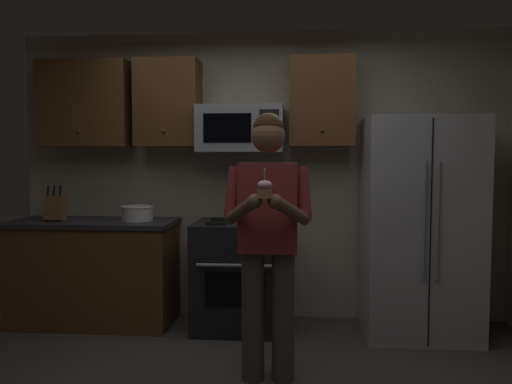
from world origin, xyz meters
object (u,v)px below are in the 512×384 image
refrigerator (419,227)px  knife_block (56,208)px  microwave (241,129)px  bowl_large_white (137,213)px  oven_range (239,275)px  cupcake (265,189)px  person (268,231)px

refrigerator → knife_block: bearing=179.8°
microwave → refrigerator: size_ratio=0.41×
refrigerator → knife_block: size_ratio=5.63×
microwave → bowl_large_white: microwave is taller
oven_range → microwave: bearing=90.0°
oven_range → knife_block: size_ratio=2.91×
oven_range → cupcake: bearing=-77.3°
microwave → bowl_large_white: (-0.90, -0.09, -0.73)m
microwave → cupcake: 1.58m
knife_block → person: bearing=-27.6°
person → refrigerator: bearing=39.9°
microwave → oven_range: bearing=-90.0°
person → bowl_large_white: bearing=138.6°
refrigerator → knife_block: refrigerator is taller
bowl_large_white → refrigerator: bearing=-1.7°
knife_block → bowl_large_white: (0.71, 0.06, -0.04)m
knife_block → cupcake: cupcake is taller
refrigerator → person: bearing=-140.1°
oven_range → cupcake: (0.31, -1.37, 0.83)m
bowl_large_white → cupcake: size_ratio=1.63×
oven_range → microwave: size_ratio=1.26×
bowl_large_white → cupcake: (1.21, -1.40, 0.30)m
oven_range → cupcake: 1.63m
refrigerator → oven_range: bearing=178.5°
oven_range → refrigerator: bearing=-1.5°
refrigerator → microwave: bearing=174.0°
knife_block → bowl_large_white: bearing=4.9°
refrigerator → cupcake: size_ratio=10.35×
microwave → person: 1.40m
oven_range → person: (0.31, -1.04, 0.53)m
knife_block → bowl_large_white: knife_block is taller
oven_range → refrigerator: 1.56m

